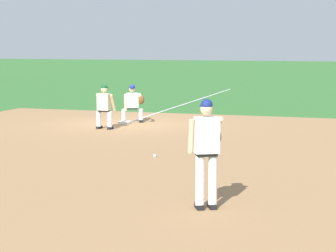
# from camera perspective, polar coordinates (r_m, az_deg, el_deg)

# --- Properties ---
(ground_plane) EXTENTS (160.00, 160.00, 0.00)m
(ground_plane) POSITION_cam_1_polar(r_m,az_deg,el_deg) (22.62, -3.78, 0.20)
(ground_plane) COLOR #336B2D
(infield_dirt_patch) EXTENTS (18.00, 18.00, 0.01)m
(infield_dirt_patch) POSITION_cam_1_polar(r_m,az_deg,el_deg) (16.79, -1.46, -2.24)
(infield_dirt_patch) COLOR #9E754C
(infield_dirt_patch) RESTS_ON ground
(foul_line_stripe) EXTENTS (17.74, 0.10, 0.00)m
(foul_line_stripe) POSITION_cam_1_polar(r_m,az_deg,el_deg) (31.02, 2.11, 2.14)
(foul_line_stripe) COLOR white
(foul_line_stripe) RESTS_ON ground
(first_base_bag) EXTENTS (0.38, 0.38, 0.09)m
(first_base_bag) POSITION_cam_1_polar(r_m,az_deg,el_deg) (22.62, -3.78, 0.31)
(first_base_bag) COLOR white
(first_base_bag) RESTS_ON ground
(baseball) EXTENTS (0.07, 0.07, 0.07)m
(baseball) POSITION_cam_1_polar(r_m,az_deg,el_deg) (15.99, -1.16, -2.61)
(baseball) COLOR white
(baseball) RESTS_ON ground
(pitcher) EXTENTS (0.83, 0.59, 1.86)m
(pitcher) POSITION_cam_1_polar(r_m,az_deg,el_deg) (10.91, 3.40, -1.82)
(pitcher) COLOR black
(pitcher) RESTS_ON ground
(first_baseman) EXTENTS (0.83, 1.00, 1.34)m
(first_baseman) POSITION_cam_1_polar(r_m,az_deg,el_deg) (22.82, -3.06, 2.11)
(first_baseman) COLOR black
(first_baseman) RESTS_ON ground
(baserunner) EXTENTS (0.47, 0.61, 1.46)m
(baserunner) POSITION_cam_1_polar(r_m,az_deg,el_deg) (21.17, -5.58, 1.85)
(baserunner) COLOR black
(baserunner) RESTS_ON ground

